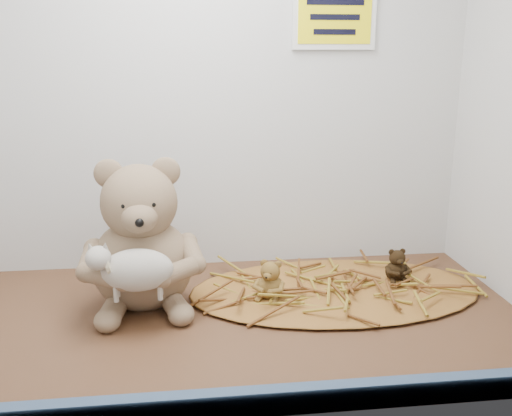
{
  "coord_description": "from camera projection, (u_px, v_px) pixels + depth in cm",
  "views": [
    {
      "loc": [
        -2.08,
        -96.19,
        47.56
      ],
      "look_at": [
        9.83,
        2.59,
        20.48
      ],
      "focal_mm": 40.0,
      "sensor_mm": 36.0,
      "label": 1
    }
  ],
  "objects": [
    {
      "name": "alcove_shell",
      "position": [
        197.0,
        68.0,
        1.02
      ],
      "size": [
        120.4,
        60.2,
        90.4
      ],
      "color": "#3C2515",
      "rests_on": "ground"
    },
    {
      "name": "front_rail",
      "position": [
        212.0,
        404.0,
        0.77
      ],
      "size": [
        119.28,
        2.2,
        3.6
      ],
      "primitive_type": "cube",
      "color": "#3C5473",
      "rests_on": "shelf_floor"
    },
    {
      "name": "straw_bed",
      "position": [
        335.0,
        290.0,
        1.17
      ],
      "size": [
        60.09,
        34.89,
        1.16
      ],
      "primitive_type": "ellipsoid",
      "color": "brown",
      "rests_on": "shelf_floor"
    },
    {
      "name": "main_teddy",
      "position": [
        141.0,
        234.0,
        1.08
      ],
      "size": [
        25.14,
        26.33,
        28.93
      ],
      "primitive_type": null,
      "rotation": [
        0.0,
        0.0,
        0.08
      ],
      "color": "#917359",
      "rests_on": "shelf_floor"
    },
    {
      "name": "toy_lamb",
      "position": [
        137.0,
        270.0,
        0.99
      ],
      "size": [
        16.32,
        9.96,
        10.55
      ],
      "primitive_type": null,
      "color": "beige",
      "rests_on": "main_teddy"
    },
    {
      "name": "mini_teddy_tan",
      "position": [
        271.0,
        278.0,
        1.11
      ],
      "size": [
        8.66,
        8.82,
        7.86
      ],
      "primitive_type": null,
      "rotation": [
        0.0,
        0.0,
        -0.46
      ],
      "color": "brown",
      "rests_on": "straw_bed"
    },
    {
      "name": "mini_teddy_brown",
      "position": [
        397.0,
        263.0,
        1.21
      ],
      "size": [
        5.96,
        6.25,
        6.9
      ],
      "primitive_type": null,
      "rotation": [
        0.0,
        0.0,
        0.07
      ],
      "color": "black",
      "rests_on": "straw_bed"
    },
    {
      "name": "wall_sign",
      "position": [
        334.0,
        17.0,
        1.22
      ],
      "size": [
        16.0,
        1.2,
        11.0
      ],
      "primitive_type": "cube",
      "color": "yellow",
      "rests_on": "back_wall"
    }
  ]
}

